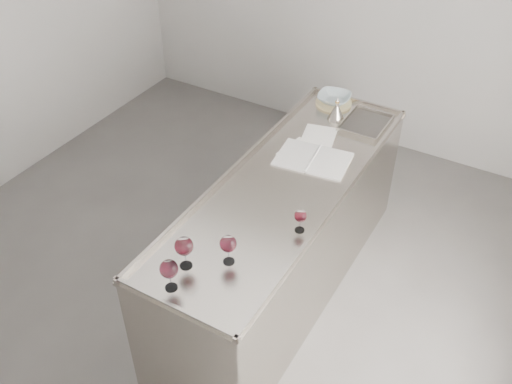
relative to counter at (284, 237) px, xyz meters
The scene contains 12 objects.
room_shell 1.10m from the counter, 148.97° to the right, with size 4.54×5.04×2.84m.
counter is the anchor object (origin of this frame).
wine_glass_left 1.11m from the counter, 97.82° to the right, with size 0.10×0.10×0.20m.
wine_glass_middle 1.24m from the counter, 95.24° to the right, with size 0.10×0.10×0.19m.
wine_glass_right 0.98m from the counter, 85.77° to the right, with size 0.09×0.09×0.18m.
wine_glass_small 0.73m from the counter, 52.07° to the right, with size 0.07×0.07×0.15m.
notebook 0.57m from the counter, 83.72° to the left, with size 0.52×0.39×0.02m.
loose_paper_top 0.61m from the counter, 104.51° to the left, with size 0.19×0.28×0.00m, color silver.
loose_paper_under 0.75m from the counter, 94.74° to the left, with size 0.23×0.33×0.00m, color white.
trivet 1.19m from the counter, 98.10° to the left, with size 0.28×0.28×0.02m, color #D0BF87.
ceramic_bowl 1.21m from the counter, 98.10° to the left, with size 0.25×0.25×0.06m, color #97A9B0.
wine_funnel 1.03m from the counter, 93.05° to the left, with size 0.13×0.13×0.19m.
Camera 1 is at (1.78, -2.28, 3.16)m, focal length 40.00 mm.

